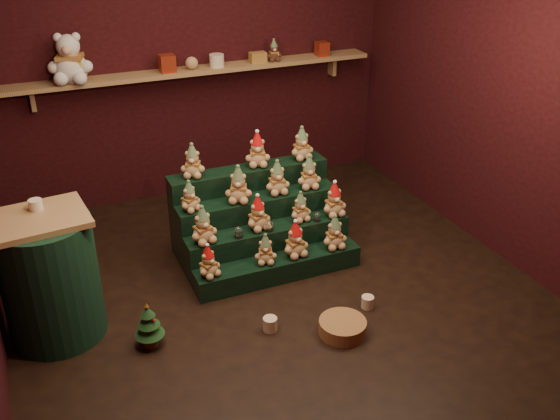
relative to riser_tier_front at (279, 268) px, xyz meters
name	(u,v)px	position (x,y,z in m)	size (l,w,h in m)	color
ground	(273,286)	(-0.09, -0.09, -0.09)	(4.00, 4.00, 0.00)	black
back_wall	(191,56)	(-0.09, 1.96, 1.31)	(4.00, 0.10, 2.80)	black
front_wall	(452,264)	(-0.09, -2.14, 1.31)	(4.00, 0.10, 2.80)	black
right_wall	(503,87)	(1.96, -0.09, 1.31)	(0.10, 4.00, 2.80)	black
back_shelf	(197,71)	(-0.09, 1.78, 1.20)	(3.60, 0.26, 0.24)	#A38051
riser_tier_front	(279,268)	(0.00, 0.00, 0.00)	(1.40, 0.22, 0.18)	black
riser_tier_midfront	(268,246)	(0.00, 0.22, 0.09)	(1.40, 0.22, 0.36)	black
riser_tier_midback	(259,225)	(0.00, 0.44, 0.18)	(1.40, 0.22, 0.54)	black
riser_tier_back	(249,205)	(0.00, 0.66, 0.27)	(1.40, 0.22, 0.72)	black
teddy_0	(208,261)	(-0.59, -0.01, 0.22)	(0.19, 0.17, 0.26)	tan
teddy_1	(265,249)	(-0.12, -0.01, 0.21)	(0.18, 0.16, 0.25)	tan
teddy_2	(295,239)	(0.15, 0.00, 0.24)	(0.22, 0.19, 0.30)	tan
teddy_3	(335,232)	(0.50, -0.01, 0.23)	(0.21, 0.19, 0.29)	tan
teddy_4	(203,225)	(-0.56, 0.20, 0.42)	(0.22, 0.20, 0.31)	tan
teddy_5	(258,213)	(-0.09, 0.23, 0.42)	(0.21, 0.19, 0.29)	tan
teddy_6	(300,207)	(0.29, 0.23, 0.40)	(0.18, 0.16, 0.26)	tan
teddy_7	(334,199)	(0.60, 0.20, 0.42)	(0.21, 0.19, 0.30)	tan
teddy_8	(189,196)	(-0.59, 0.43, 0.58)	(0.18, 0.16, 0.25)	tan
teddy_9	(238,184)	(-0.18, 0.43, 0.61)	(0.22, 0.20, 0.31)	tan
teddy_10	(277,177)	(0.18, 0.45, 0.60)	(0.21, 0.19, 0.29)	tan
teddy_11	(309,172)	(0.47, 0.44, 0.59)	(0.21, 0.19, 0.29)	tan
teddy_12	(193,161)	(-0.48, 0.67, 0.77)	(0.20, 0.18, 0.28)	tan
teddy_13	(257,149)	(0.09, 0.67, 0.78)	(0.21, 0.19, 0.30)	tan
teddy_14	(302,143)	(0.50, 0.66, 0.77)	(0.21, 0.19, 0.29)	tan
snow_globe_a	(238,232)	(-0.28, 0.16, 0.32)	(0.07, 0.07, 0.09)	black
snow_globe_b	(269,226)	(-0.01, 0.16, 0.32)	(0.07, 0.07, 0.09)	black
snow_globe_c	(317,217)	(0.42, 0.16, 0.31)	(0.06, 0.06, 0.08)	black
side_table	(50,277)	(-1.72, -0.03, 0.38)	(0.67, 0.66, 0.95)	#A38051
table_ornament	(36,205)	(-1.72, 0.07, 0.89)	(0.09, 0.09, 0.07)	beige
mini_christmas_tree	(149,325)	(-1.16, -0.43, 0.08)	(0.21, 0.21, 0.36)	#452A18
mug_left	(270,324)	(-0.33, -0.61, -0.04)	(0.10, 0.10, 0.10)	beige
mug_right	(368,302)	(0.46, -0.64, -0.04)	(0.10, 0.10, 0.10)	beige
wicker_basket	(342,327)	(0.14, -0.84, -0.04)	(0.34, 0.34, 0.11)	#97683D
white_bear	(69,51)	(-1.23, 1.75, 1.50)	(0.39, 0.35, 0.54)	white
brown_bear	(274,50)	(0.70, 1.75, 1.33)	(0.15, 0.13, 0.21)	#492918
gift_tin_red_a	(167,63)	(-0.38, 1.76, 1.31)	(0.14, 0.14, 0.16)	maroon
gift_tin_cream	(217,61)	(0.11, 1.76, 1.29)	(0.14, 0.14, 0.12)	beige
gift_tin_red_b	(322,49)	(1.24, 1.76, 1.30)	(0.12, 0.12, 0.14)	maroon
shelf_plush_ball	(192,63)	(-0.14, 1.76, 1.29)	(0.12, 0.12, 0.12)	tan
scarf_gift_box	(258,57)	(0.53, 1.76, 1.28)	(0.16, 0.10, 0.10)	#CF551D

